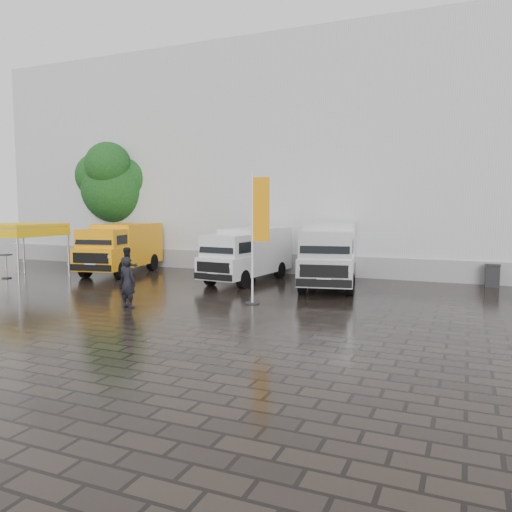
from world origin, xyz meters
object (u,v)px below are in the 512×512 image
at_px(van_silver, 330,255).
at_px(cocktail_table, 6,266).
at_px(wheelie_bin, 492,275).
at_px(person_tent, 128,267).
at_px(person_front, 128,282).
at_px(canopy_tent, 19,227).
at_px(van_white, 247,255).
at_px(flagpole, 257,232).
at_px(van_yellow, 121,249).

distance_m(van_silver, cocktail_table, 15.14).
bearing_deg(wheelie_bin, person_tent, -157.75).
bearing_deg(cocktail_table, person_front, -19.43).
height_order(van_silver, canopy_tent, van_silver).
distance_m(van_white, wheelie_bin, 10.52).
relative_size(van_white, cocktail_table, 4.87).
xyz_separation_m(van_silver, person_tent, (-7.67, -3.53, -0.50)).
distance_m(canopy_tent, flagpole, 12.70).
height_order(flagpole, wheelie_bin, flagpole).
distance_m(flagpole, wheelie_bin, 10.86).
bearing_deg(van_white, canopy_tent, -155.67).
height_order(flagpole, person_tent, flagpole).
distance_m(person_front, person_tent, 4.37).
distance_m(van_yellow, cocktail_table, 5.31).
height_order(van_silver, cocktail_table, van_silver).
xyz_separation_m(van_white, flagpole, (2.48, -4.70, 1.31)).
distance_m(van_yellow, canopy_tent, 4.75).
distance_m(van_white, canopy_tent, 10.78).
distance_m(van_yellow, van_white, 6.96).
height_order(van_yellow, van_silver, van_silver).
bearing_deg(wheelie_bin, cocktail_table, -165.08).
height_order(cocktail_table, person_front, person_front).
xyz_separation_m(van_yellow, person_front, (5.73, -6.90, -0.40)).
height_order(wheelie_bin, person_front, person_front).
distance_m(van_silver, wheelie_bin, 6.96).
bearing_deg(van_yellow, canopy_tent, -143.31).
relative_size(canopy_tent, person_front, 1.84).
bearing_deg(wheelie_bin, canopy_tent, -164.97).
xyz_separation_m(flagpole, person_tent, (-6.35, 1.17, -1.66)).
relative_size(van_silver, cocktail_table, 5.45).
bearing_deg(flagpole, van_white, 117.82).
xyz_separation_m(van_silver, flagpole, (-1.31, -4.70, 1.17)).
relative_size(van_white, flagpole, 1.22).
distance_m(van_white, van_silver, 3.80).
bearing_deg(canopy_tent, person_tent, -1.04).
relative_size(van_white, wheelie_bin, 5.73).
distance_m(canopy_tent, person_front, 9.75).
height_order(van_silver, wheelie_bin, van_silver).
xyz_separation_m(flagpole, person_front, (-3.71, -2.30, -1.65)).
distance_m(van_silver, flagpole, 5.02).
bearing_deg(van_yellow, van_silver, -8.84).
relative_size(van_yellow, flagpole, 1.20).
height_order(canopy_tent, cocktail_table, canopy_tent).
relative_size(cocktail_table, person_tent, 0.67).
bearing_deg(van_white, wheelie_bin, 20.77).
distance_m(van_yellow, person_front, 8.98).
xyz_separation_m(van_yellow, canopy_tent, (-3.20, -3.32, 1.16)).
bearing_deg(person_front, person_tent, -45.90).
xyz_separation_m(van_yellow, van_silver, (10.75, 0.10, 0.09)).
bearing_deg(person_front, van_white, -93.11).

